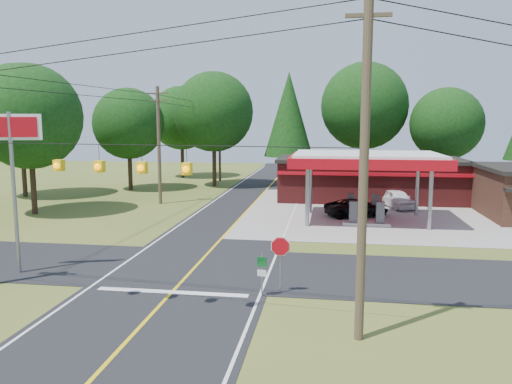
# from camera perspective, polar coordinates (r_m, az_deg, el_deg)

# --- Properties ---
(ground) EXTENTS (120.00, 120.00, 0.00)m
(ground) POSITION_cam_1_polar(r_m,az_deg,el_deg) (24.88, -7.01, -8.59)
(ground) COLOR #43571E
(ground) RESTS_ON ground
(main_highway) EXTENTS (8.00, 120.00, 0.02)m
(main_highway) POSITION_cam_1_polar(r_m,az_deg,el_deg) (24.88, -7.01, -8.57)
(main_highway) COLOR black
(main_highway) RESTS_ON ground
(cross_road) EXTENTS (70.00, 7.00, 0.02)m
(cross_road) POSITION_cam_1_polar(r_m,az_deg,el_deg) (24.88, -7.01, -8.56)
(cross_road) COLOR black
(cross_road) RESTS_ON ground
(lane_center_yellow) EXTENTS (0.15, 110.00, 0.00)m
(lane_center_yellow) POSITION_cam_1_polar(r_m,az_deg,el_deg) (24.88, -7.01, -8.54)
(lane_center_yellow) COLOR yellow
(lane_center_yellow) RESTS_ON main_highway
(gas_canopy) EXTENTS (10.60, 7.40, 4.88)m
(gas_canopy) POSITION_cam_1_polar(r_m,az_deg,el_deg) (36.15, 12.49, 3.41)
(gas_canopy) COLOR gray
(gas_canopy) RESTS_ON ground
(convenience_store) EXTENTS (16.40, 7.55, 3.80)m
(convenience_store) POSITION_cam_1_polar(r_m,az_deg,el_deg) (46.37, 12.78, 1.50)
(convenience_store) COLOR maroon
(convenience_store) RESTS_ON ground
(utility_pole_near_right) EXTENTS (1.80, 0.30, 11.50)m
(utility_pole_near_right) POSITION_cam_1_polar(r_m,az_deg,el_deg) (16.03, 12.25, 3.70)
(utility_pole_near_right) COLOR #473828
(utility_pole_near_right) RESTS_ON ground
(utility_pole_far_left) EXTENTS (1.80, 0.30, 10.00)m
(utility_pole_far_left) POSITION_cam_1_polar(r_m,az_deg,el_deg) (43.46, -11.04, 5.46)
(utility_pole_far_left) COLOR #473828
(utility_pole_far_left) RESTS_ON ground
(utility_pole_north) EXTENTS (0.30, 0.30, 9.50)m
(utility_pole_north) POSITION_cam_1_polar(r_m,az_deg,el_deg) (59.42, -4.18, 5.85)
(utility_pole_north) COLOR #473828
(utility_pole_north) RESTS_ON ground
(overhead_beacons) EXTENTS (17.04, 2.04, 1.03)m
(overhead_beacons) POSITION_cam_1_polar(r_m,az_deg,el_deg) (18.53, -15.30, 4.97)
(overhead_beacons) COLOR black
(overhead_beacons) RESTS_ON ground
(treeline_backdrop) EXTENTS (70.27, 51.59, 13.30)m
(treeline_backdrop) POSITION_cam_1_polar(r_m,az_deg,el_deg) (47.29, 1.62, 8.59)
(treeline_backdrop) COLOR #332316
(treeline_backdrop) RESTS_ON ground
(suv_car) EXTENTS (6.04, 6.04, 1.31)m
(suv_car) POSITION_cam_1_polar(r_m,az_deg,el_deg) (38.06, 11.41, -1.81)
(suv_car) COLOR black
(suv_car) RESTS_ON ground
(sedan_car) EXTENTS (5.53, 5.53, 1.48)m
(sedan_car) POSITION_cam_1_polar(r_m,az_deg,el_deg) (42.65, 15.82, -0.77)
(sedan_car) COLOR white
(sedan_car) RESTS_ON ground
(big_stop_sign) EXTENTS (2.73, 0.82, 7.55)m
(big_stop_sign) POSITION_cam_1_polar(r_m,az_deg,el_deg) (25.47, -26.19, 4.05)
(big_stop_sign) COLOR gray
(big_stop_sign) RESTS_ON ground
(octagonal_stop_sign) EXTENTS (0.85, 0.09, 2.44)m
(octagonal_stop_sign) POSITION_cam_1_polar(r_m,az_deg,el_deg) (20.73, 2.81, -6.75)
(octagonal_stop_sign) COLOR gray
(octagonal_stop_sign) RESTS_ON ground
(route_sign_post) EXTENTS (0.39, 0.13, 1.93)m
(route_sign_post) POSITION_cam_1_polar(r_m,az_deg,el_deg) (20.51, 0.68, -8.89)
(route_sign_post) COLOR gray
(route_sign_post) RESTS_ON ground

